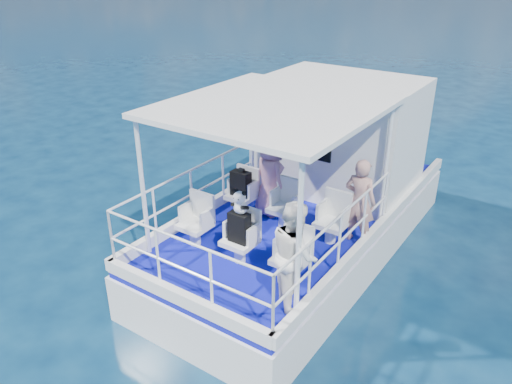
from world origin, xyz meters
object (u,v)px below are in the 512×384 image
passenger_port_fwd (270,176)px  backpack_center (239,227)px  panda (240,202)px  passenger_stbd_aft (294,254)px

passenger_port_fwd → backpack_center: 1.70m
passenger_port_fwd → backpack_center: passenger_port_fwd is taller
panda → backpack_center: bearing=-132.3°
passenger_port_fwd → panda: 1.71m
backpack_center → panda: bearing=47.7°
backpack_center → panda: (0.01, 0.02, 0.42)m
backpack_center → panda: 0.43m
passenger_stbd_aft → panda: bearing=25.4°
panda → passenger_stbd_aft: bearing=-17.8°
passenger_stbd_aft → panda: (-1.13, 0.36, 0.29)m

